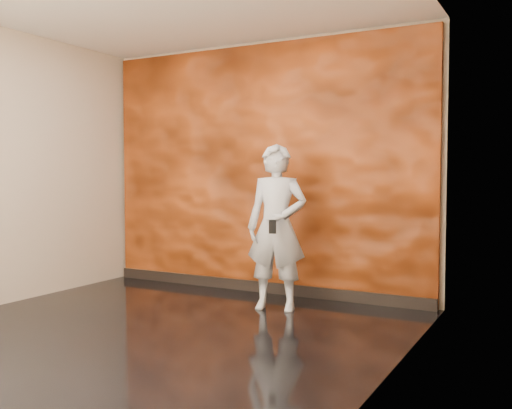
{
  "coord_description": "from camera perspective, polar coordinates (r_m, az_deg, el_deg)",
  "views": [
    {
      "loc": [
        2.98,
        -3.68,
        1.32
      ],
      "look_at": [
        0.5,
        0.92,
        1.04
      ],
      "focal_mm": 40.0,
      "sensor_mm": 36.0,
      "label": 1
    }
  ],
  "objects": [
    {
      "name": "baseboard",
      "position": [
        6.47,
        0.28,
        -8.21
      ],
      "size": [
        3.9,
        0.04,
        0.12
      ],
      "primitive_type": "cube",
      "color": "black",
      "rests_on": "ground"
    },
    {
      "name": "feature_wall",
      "position": [
        6.38,
        0.45,
        3.57
      ],
      "size": [
        3.9,
        0.06,
        2.75
      ],
      "primitive_type": "cube",
      "color": "#CB541A",
      "rests_on": "ground"
    },
    {
      "name": "phone",
      "position": [
        5.33,
        1.66,
        -2.25
      ],
      "size": [
        0.07,
        0.04,
        0.13
      ],
      "primitive_type": "cube",
      "rotation": [
        0.0,
        0.0,
        0.33
      ],
      "color": "black",
      "rests_on": "man"
    },
    {
      "name": "room",
      "position": [
        4.73,
        -10.73,
        3.95
      ],
      "size": [
        4.02,
        4.02,
        2.81
      ],
      "color": "black",
      "rests_on": "ground"
    },
    {
      "name": "man",
      "position": [
        5.55,
        2.09,
        -2.28
      ],
      "size": [
        0.65,
        0.5,
        1.61
      ],
      "primitive_type": "imported",
      "rotation": [
        0.0,
        0.0,
        0.21
      ],
      "color": "#9CA2AB",
      "rests_on": "ground"
    }
  ]
}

